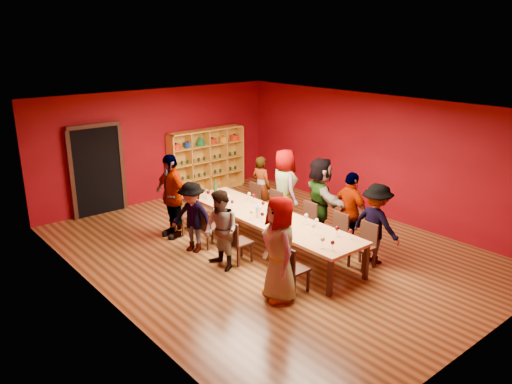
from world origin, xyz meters
TOP-DOWN VIEW (x-y plane):
  - room_shell at (0.00, 0.00)m, footprint 7.10×9.10m
  - tasting_table at (0.00, 0.00)m, footprint 1.10×4.50m
  - doorway at (-1.80, 4.43)m, footprint 1.40×0.17m
  - shelving_unit at (1.40, 4.32)m, footprint 2.40×0.40m
  - chair_person_left_0 at (-0.91, -1.64)m, footprint 0.42×0.42m
  - person_left_0 at (-1.19, -1.64)m, footprint 0.77×1.01m
  - chair_person_left_2 at (-0.91, -0.08)m, footprint 0.42×0.42m
  - person_left_2 at (-1.28, -0.08)m, footprint 0.45×0.78m
  - chair_person_left_3 at (-0.91, 0.95)m, footprint 0.42×0.42m
  - person_left_3 at (-1.26, 0.95)m, footprint 0.74×1.05m
  - chair_person_left_4 at (-0.91, 1.94)m, footprint 0.42×0.42m
  - person_left_4 at (-1.15, 1.94)m, footprint 0.56×1.13m
  - chair_person_right_0 at (0.91, -1.80)m, footprint 0.42×0.42m
  - person_right_0 at (1.22, -1.80)m, footprint 0.43×1.05m
  - chair_person_right_1 at (0.91, -1.08)m, footprint 0.42×0.42m
  - person_right_1 at (1.30, -1.08)m, footprint 0.54×1.03m
  - chair_person_right_2 at (0.91, -0.21)m, footprint 0.42×0.42m
  - person_right_2 at (1.32, -0.21)m, footprint 1.15×1.75m
  - chair_person_right_3 at (0.91, 0.88)m, footprint 0.42×0.42m
  - person_right_3 at (1.26, 0.88)m, footprint 0.72×0.99m
  - chair_person_right_4 at (0.91, 1.66)m, footprint 0.42×0.42m
  - person_right_4 at (1.22, 1.66)m, footprint 0.48×0.61m
  - wine_glass_0 at (0.28, -0.81)m, footprint 0.09×0.09m
  - wine_glass_1 at (-0.28, 1.83)m, footprint 0.08×0.08m
  - wine_glass_2 at (-0.12, 1.21)m, footprint 0.08×0.08m
  - wine_glass_3 at (0.36, -1.87)m, footprint 0.08×0.08m
  - wine_glass_4 at (-0.30, -0.15)m, footprint 0.08×0.08m
  - wine_glass_5 at (0.17, 0.38)m, footprint 0.08×0.08m
  - wine_glass_6 at (0.26, -1.63)m, footprint 0.08×0.08m
  - wine_glass_7 at (-0.29, -0.89)m, footprint 0.08×0.08m
  - wine_glass_8 at (0.30, 0.85)m, footprint 0.09×0.09m
  - wine_glass_9 at (-0.26, 0.90)m, footprint 0.07×0.07m
  - wine_glass_10 at (-0.32, 1.72)m, footprint 0.09×0.09m
  - wine_glass_11 at (0.30, -1.07)m, footprint 0.08×0.08m
  - wine_glass_12 at (0.37, 0.04)m, footprint 0.07×0.07m
  - wine_glass_13 at (0.02, -1.26)m, footprint 0.08×0.08m
  - wine_glass_14 at (-0.33, -1.82)m, footprint 0.08×0.08m
  - wine_glass_15 at (-0.07, -0.43)m, footprint 0.08×0.08m
  - wine_glass_16 at (0.32, -0.18)m, footprint 0.08×0.08m
  - wine_glass_17 at (0.33, 1.05)m, footprint 0.08×0.08m
  - wine_glass_18 at (-0.27, -2.00)m, footprint 0.07×0.07m
  - wine_glass_19 at (-0.37, 0.11)m, footprint 0.08×0.08m
  - spittoon_bowl at (0.09, -0.18)m, footprint 0.33×0.33m
  - carafe_a at (-0.21, 0.08)m, footprint 0.14×0.14m
  - carafe_b at (0.08, -0.36)m, footprint 0.10×0.10m
  - wine_bottle at (0.07, 2.00)m, footprint 0.11×0.11m

SIDE VIEW (x-z plane):
  - chair_person_left_0 at x=-0.91m, z-range 0.05..0.94m
  - chair_person_left_2 at x=-0.91m, z-range 0.05..0.94m
  - chair_person_left_3 at x=-0.91m, z-range 0.05..0.94m
  - chair_person_left_4 at x=-0.91m, z-range 0.05..0.94m
  - chair_person_right_0 at x=0.91m, z-range 0.05..0.94m
  - chair_person_right_1 at x=0.91m, z-range 0.05..0.94m
  - chair_person_right_2 at x=0.91m, z-range 0.05..0.94m
  - chair_person_right_3 at x=0.91m, z-range 0.05..0.94m
  - chair_person_right_4 at x=0.91m, z-range 0.05..0.94m
  - tasting_table at x=0.00m, z-range 0.32..1.07m
  - person_left_3 at x=-1.26m, z-range 0.00..1.51m
  - person_right_4 at x=1.22m, z-range 0.00..1.53m
  - person_left_2 at x=-1.28m, z-range 0.00..1.57m
  - person_right_0 at x=1.22m, z-range 0.00..1.63m
  - spittoon_bowl at x=0.09m, z-range 0.74..0.92m
  - person_right_1 at x=1.30m, z-range 0.00..1.69m
  - carafe_b at x=0.08m, z-range 0.74..0.99m
  - wine_bottle at x=0.07m, z-range 0.71..1.04m
  - carafe_a at x=-0.21m, z-range 0.74..1.02m
  - wine_glass_9 at x=-0.26m, z-range 0.79..0.97m
  - wine_glass_18 at x=-0.27m, z-range 0.79..0.97m
  - wine_glass_12 at x=0.37m, z-range 0.79..0.98m
  - wine_glass_11 at x=0.30m, z-range 0.79..0.98m
  - wine_glass_7 at x=-0.29m, z-range 0.79..0.98m
  - wine_glass_5 at x=0.17m, z-range 0.79..0.98m
  - wine_glass_1 at x=-0.28m, z-range 0.79..0.99m
  - wine_glass_2 at x=-0.12m, z-range 0.79..0.99m
  - wine_glass_3 at x=0.36m, z-range 0.79..0.99m
  - wine_glass_19 at x=-0.37m, z-range 0.79..0.99m
  - wine_glass_17 at x=0.33m, z-range 0.79..0.99m
  - wine_glass_4 at x=-0.30m, z-range 0.79..1.00m
  - wine_glass_13 at x=0.02m, z-range 0.80..1.00m
  - wine_glass_6 at x=0.26m, z-range 0.80..1.00m
  - wine_glass_16 at x=0.32m, z-range 0.80..1.00m
  - wine_glass_14 at x=-0.33m, z-range 0.80..1.01m
  - wine_glass_15 at x=-0.07m, z-range 0.80..1.01m
  - wine_glass_8 at x=0.30m, z-range 0.80..1.02m
  - wine_glass_10 at x=-0.32m, z-range 0.80..1.02m
  - wine_glass_0 at x=0.28m, z-range 0.80..1.02m
  - person_right_3 at x=1.26m, z-range 0.00..1.83m
  - person_right_2 at x=1.32m, z-range 0.00..1.83m
  - person_left_0 at x=-1.19m, z-range 0.00..1.83m
  - person_left_4 at x=-1.15m, z-range 0.00..1.89m
  - shelving_unit at x=1.40m, z-range 0.08..1.88m
  - doorway at x=-1.80m, z-range -0.03..2.27m
  - room_shell at x=0.00m, z-range -0.02..3.02m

